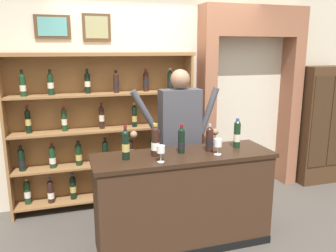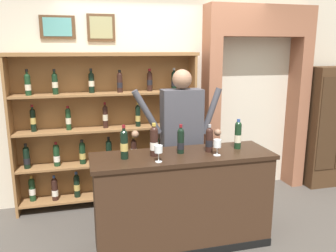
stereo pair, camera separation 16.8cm
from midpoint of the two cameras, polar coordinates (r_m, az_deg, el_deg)
ground_plane at (r=3.76m, az=5.28°, el=-18.71°), size 14.00×14.00×0.02m
back_wall at (r=4.54m, az=-0.24°, el=7.24°), size 12.00×0.19×3.03m
wine_shelf at (r=4.30m, az=-9.02°, el=-0.50°), size 2.26×0.30×1.91m
archway_doorway at (r=4.91m, az=14.94°, el=6.47°), size 1.48×0.45×2.50m
side_cabinet at (r=5.46m, az=25.96°, el=-0.12°), size 0.68×0.38×1.71m
tasting_counter at (r=3.50m, az=3.80°, el=-12.17°), size 1.77×0.57×0.96m
shopkeeper at (r=3.86m, az=3.50°, el=-0.32°), size 1.05×0.22×1.73m
tasting_bottle_bianco at (r=3.16m, az=-5.80°, el=-2.93°), size 0.07×0.07×0.32m
tasting_bottle_brunello at (r=3.23m, az=-0.83°, el=-2.49°), size 0.08×0.08×0.32m
tasting_bottle_riserva at (r=3.32m, az=3.58°, el=-2.44°), size 0.07×0.07×0.29m
tasting_bottle_grappa at (r=3.40m, az=8.29°, el=-2.23°), size 0.07×0.07×0.27m
tasting_bottle_chianti at (r=3.55m, az=12.88°, el=-1.42°), size 0.07×0.07×0.31m
wine_glass_center at (r=3.30m, az=9.64°, el=-3.04°), size 0.07×0.07×0.16m
wine_glass_spare at (r=3.06m, az=-0.01°, el=-3.98°), size 0.07×0.07×0.15m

